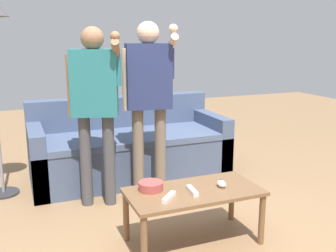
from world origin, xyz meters
TOP-DOWN VIEW (x-y plane):
  - ground_plane at (0.00, 0.00)m, footprint 12.00×12.00m
  - couch at (-0.07, 1.48)m, footprint 2.00×0.86m
  - coffee_table at (-0.04, -0.04)m, footprint 0.94×0.47m
  - snack_bowl at (-0.32, 0.07)m, footprint 0.17×0.17m
  - game_remote_nunchuk at (0.17, -0.06)m, footprint 0.06×0.09m
  - player_left at (-0.52, 0.86)m, footprint 0.44×0.40m
  - player_center at (-0.04, 0.89)m, footprint 0.47×0.36m
  - game_remote_wand_near at (-0.07, -0.08)m, footprint 0.05×0.16m
  - game_remote_wand_far at (-0.26, -0.12)m, footprint 0.14×0.14m

SIDE VIEW (x-z plane):
  - ground_plane at x=0.00m, z-range 0.00..0.00m
  - couch at x=-0.07m, z-range -0.11..0.69m
  - coffee_table at x=-0.04m, z-range 0.15..0.54m
  - game_remote_wand_far at x=-0.26m, z-range 0.40..0.43m
  - game_remote_wand_near at x=-0.07m, z-range 0.40..0.43m
  - game_remote_nunchuk at x=0.17m, z-range 0.39..0.45m
  - snack_bowl at x=-0.32m, z-range 0.40..0.46m
  - player_left at x=-0.52m, z-range 0.20..1.72m
  - player_center at x=-0.04m, z-range 0.20..1.78m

